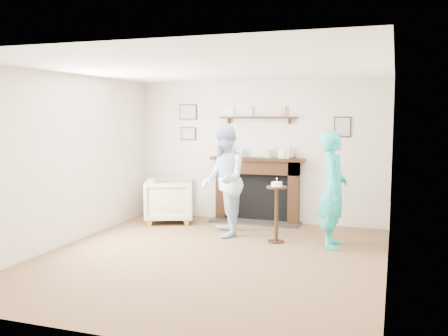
{
  "coord_description": "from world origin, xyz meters",
  "views": [
    {
      "loc": [
        2.29,
        -6.07,
        1.91
      ],
      "look_at": [
        -0.11,
        0.9,
        1.11
      ],
      "focal_mm": 40.0,
      "sensor_mm": 36.0,
      "label": 1
    }
  ],
  "objects_px": {
    "woman": "(332,247)",
    "pedestal_table": "(277,203)",
    "man": "(223,235)",
    "armchair": "(170,221)"
  },
  "relations": [
    {
      "from": "armchair",
      "to": "pedestal_table",
      "type": "bearing_deg",
      "value": -133.05
    },
    {
      "from": "woman",
      "to": "pedestal_table",
      "type": "relative_size",
      "value": 1.73
    },
    {
      "from": "armchair",
      "to": "pedestal_table",
      "type": "height_order",
      "value": "pedestal_table"
    },
    {
      "from": "armchair",
      "to": "pedestal_table",
      "type": "relative_size",
      "value": 0.87
    },
    {
      "from": "man",
      "to": "woman",
      "type": "bearing_deg",
      "value": 61.92
    },
    {
      "from": "pedestal_table",
      "to": "armchair",
      "type": "bearing_deg",
      "value": 159.42
    },
    {
      "from": "armchair",
      "to": "woman",
      "type": "bearing_deg",
      "value": -127.45
    },
    {
      "from": "woman",
      "to": "pedestal_table",
      "type": "height_order",
      "value": "pedestal_table"
    },
    {
      "from": "man",
      "to": "armchair",
      "type": "bearing_deg",
      "value": -142.11
    },
    {
      "from": "woman",
      "to": "man",
      "type": "bearing_deg",
      "value": 82.73
    }
  ]
}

